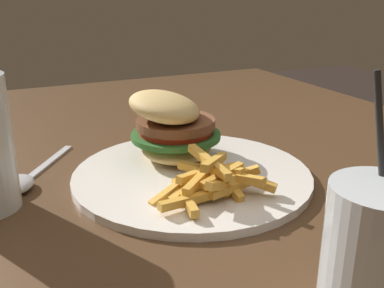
# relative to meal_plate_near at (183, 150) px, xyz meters

# --- Properties ---
(meal_plate_near) EXTENTS (0.30, 0.30, 0.11)m
(meal_plate_near) POSITION_rel_meal_plate_near_xyz_m (0.00, 0.00, 0.00)
(meal_plate_near) COLOR white
(meal_plate_near) RESTS_ON dining_table
(juice_glass) EXTENTS (0.07, 0.07, 0.18)m
(juice_glass) POSITION_rel_meal_plate_near_xyz_m (-0.31, -0.01, 0.02)
(juice_glass) COLOR silver
(juice_glass) RESTS_ON dining_table
(spoon) EXTENTS (0.17, 0.13, 0.02)m
(spoon) POSITION_rel_meal_plate_near_xyz_m (0.04, 0.20, -0.02)
(spoon) COLOR silver
(spoon) RESTS_ON dining_table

